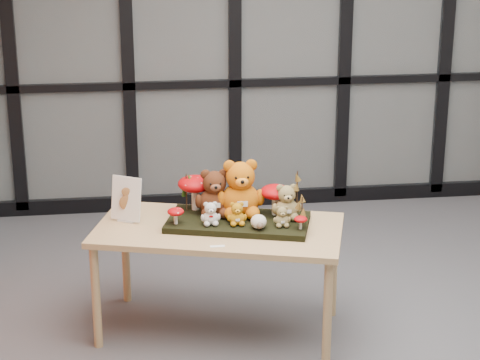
{
  "coord_description": "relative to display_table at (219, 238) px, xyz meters",
  "views": [
    {
      "loc": [
        -1.31,
        -4.36,
        2.51
      ],
      "look_at": [
        -0.7,
        0.26,
        0.96
      ],
      "focal_mm": 65.0,
      "sensor_mm": 36.0,
      "label": 1
    }
  ],
  "objects": [
    {
      "name": "mushroom_front_left",
      "position": [
        -0.25,
        -0.0,
        0.16
      ],
      "size": [
        0.1,
        0.1,
        0.11
      ],
      "primitive_type": null,
      "color": "#A20508",
      "rests_on": "diorama_tray"
    },
    {
      "name": "bear_tan_back",
      "position": [
        0.4,
        0.0,
        0.22
      ],
      "size": [
        0.21,
        0.2,
        0.23
      ],
      "primitive_type": null,
      "rotation": [
        0.0,
        0.0,
        -0.29
      ],
      "color": "olive",
      "rests_on": "diorama_tray"
    },
    {
      "name": "plush_cream_hedgehog",
      "position": [
        0.21,
        -0.13,
        0.15
      ],
      "size": [
        0.08,
        0.08,
        0.09
      ],
      "primitive_type": null,
      "rotation": [
        0.0,
        0.0,
        -0.29
      ],
      "color": "beige",
      "rests_on": "diorama_tray"
    },
    {
      "name": "sprig_dry_mid_right",
      "position": [
        0.47,
        -0.1,
        0.19
      ],
      "size": [
        0.05,
        0.05,
        0.17
      ],
      "primitive_type": null,
      "color": "brown",
      "rests_on": "diorama_tray"
    },
    {
      "name": "bear_brown_medium",
      "position": [
        -0.01,
        0.12,
        0.26
      ],
      "size": [
        0.29,
        0.27,
        0.31
      ],
      "primitive_type": null,
      "rotation": [
        0.0,
        0.0,
        -0.29
      ],
      "color": "#482110",
      "rests_on": "diorama_tray"
    },
    {
      "name": "bear_pooh_yellow",
      "position": [
        0.14,
        0.09,
        0.29
      ],
      "size": [
        0.35,
        0.33,
        0.37
      ],
      "primitive_type": null,
      "rotation": [
        0.0,
        0.0,
        -0.29
      ],
      "color": "#C5600B",
      "rests_on": "diorama_tray"
    },
    {
      "name": "label_card",
      "position": [
        -0.04,
        -0.28,
        0.07
      ],
      "size": [
        0.08,
        0.03,
        0.0
      ],
      "primitive_type": "cube",
      "color": "white",
      "rests_on": "display_table"
    },
    {
      "name": "bear_beige_small",
      "position": [
        0.35,
        -0.11,
        0.17
      ],
      "size": [
        0.12,
        0.12,
        0.13
      ],
      "primitive_type": null,
      "rotation": [
        0.0,
        0.0,
        -0.29
      ],
      "color": "olive",
      "rests_on": "diorama_tray"
    },
    {
      "name": "sprig_green_centre",
      "position": [
        0.12,
        0.19,
        0.18
      ],
      "size": [
        0.05,
        0.05,
        0.16
      ],
      "primitive_type": null,
      "color": "#123D0D",
      "rests_on": "diorama_tray"
    },
    {
      "name": "glass_partition",
      "position": [
        0.82,
        2.17,
        0.82
      ],
      "size": [
        4.9,
        0.06,
        2.78
      ],
      "color": "#2D383F",
      "rests_on": "floor"
    },
    {
      "name": "mushroom_back_right",
      "position": [
        0.35,
        0.08,
        0.2
      ],
      "size": [
        0.18,
        0.18,
        0.2
      ],
      "primitive_type": null,
      "color": "#A20508",
      "rests_on": "diorama_tray"
    },
    {
      "name": "floor",
      "position": [
        0.82,
        -0.3,
        -0.6
      ],
      "size": [
        5.0,
        5.0,
        0.0
      ],
      "primitive_type": "plane",
      "color": "#59595F",
      "rests_on": "ground"
    },
    {
      "name": "sprig_green_far_left",
      "position": [
        -0.17,
        0.22,
        0.22
      ],
      "size": [
        0.05,
        0.05,
        0.23
      ],
      "primitive_type": null,
      "color": "#123D0D",
      "rests_on": "diorama_tray"
    },
    {
      "name": "diorama_tray",
      "position": [
        0.12,
        0.02,
        0.09
      ],
      "size": [
        0.9,
        0.62,
        0.04
      ],
      "primitive_type": "cube",
      "rotation": [
        0.0,
        0.0,
        -0.29
      ],
      "color": "black",
      "rests_on": "display_table"
    },
    {
      "name": "bear_small_yellow",
      "position": [
        0.1,
        -0.06,
        0.18
      ],
      "size": [
        0.14,
        0.13,
        0.15
      ],
      "primitive_type": null,
      "rotation": [
        0.0,
        0.0,
        -0.29
      ],
      "color": "#BB790F",
      "rests_on": "diorama_tray"
    },
    {
      "name": "sprig_dry_far_right",
      "position": [
        0.46,
        0.01,
        0.24
      ],
      "size": [
        0.05,
        0.05,
        0.28
      ],
      "primitive_type": null,
      "color": "brown",
      "rests_on": "diorama_tray"
    },
    {
      "name": "room_shell",
      "position": [
        0.82,
        -0.3,
        1.08
      ],
      "size": [
        5.0,
        5.0,
        5.0
      ],
      "color": "#ADABA3",
      "rests_on": "floor"
    },
    {
      "name": "mushroom_back_left",
      "position": [
        -0.11,
        0.23,
        0.22
      ],
      "size": [
        0.21,
        0.21,
        0.23
      ],
      "primitive_type": null,
      "color": "#A20508",
      "rests_on": "diorama_tray"
    },
    {
      "name": "display_table",
      "position": [
        0.0,
        0.0,
        0.0
      ],
      "size": [
        1.56,
        1.08,
        0.67
      ],
      "rotation": [
        0.0,
        0.0,
        -0.29
      ],
      "color": "tan",
      "rests_on": "floor"
    },
    {
      "name": "mushroom_front_right",
      "position": [
        0.45,
        -0.17,
        0.15
      ],
      "size": [
        0.08,
        0.08,
        0.08
      ],
      "primitive_type": null,
      "color": "#A20508",
      "rests_on": "diorama_tray"
    },
    {
      "name": "bear_white_bow",
      "position": [
        -0.05,
        -0.03,
        0.18
      ],
      "size": [
        0.14,
        0.13,
        0.15
      ],
      "primitive_type": null,
      "rotation": [
        0.0,
        0.0,
        -0.29
      ],
      "color": "silver",
      "rests_on": "diorama_tray"
    },
    {
      "name": "sign_holder",
      "position": [
        -0.53,
        0.17,
        0.19
      ],
      "size": [
        0.19,
        0.14,
        0.27
      ],
      "rotation": [
        0.0,
        0.0,
        -0.52
      ],
      "color": "silver",
      "rests_on": "display_table"
    },
    {
      "name": "sprig_green_mid_left",
      "position": [
        -0.04,
        0.22,
        0.2
      ],
      "size": [
        0.05,
        0.05,
        0.19
      ],
      "primitive_type": null,
      "color": "#123D0D",
      "rests_on": "diorama_tray"
    }
  ]
}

